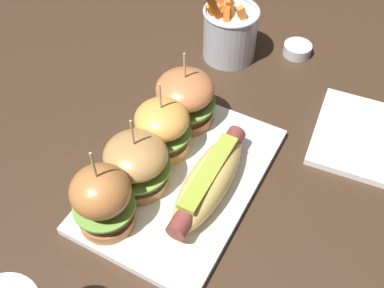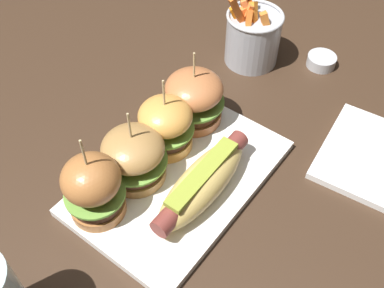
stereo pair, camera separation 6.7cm
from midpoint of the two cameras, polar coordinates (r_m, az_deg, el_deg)
The scene contains 10 objects.
ground_plane at distance 0.70m, azimuth 1.16°, elevation -4.64°, with size 3.00×3.00×0.00m, color #382619.
platter_main at distance 0.69m, azimuth 1.17°, elevation -4.30°, with size 0.32×0.21×0.01m, color white.
hot_dog at distance 0.65m, azimuth 4.28°, elevation -4.92°, with size 0.20×0.06×0.05m.
slider_far_left at distance 0.62m, azimuth -9.15°, elevation -5.56°, with size 0.08×0.08×0.15m.
slider_center_left at distance 0.66m, azimuth -4.33°, elevation -1.68°, with size 0.10×0.10×0.13m.
slider_center_right at distance 0.69m, azimuth -0.51°, elevation 2.26°, with size 0.09×0.09×0.13m.
slider_far_right at distance 0.73m, azimuth 2.89°, elevation 5.63°, with size 0.10×0.10×0.13m.
fries_bucket at distance 0.88m, azimuth 9.77°, elevation 12.94°, with size 0.10×0.10×0.15m.
sauce_ramekin at distance 0.92m, azimuth 17.86°, elevation 9.75°, with size 0.05×0.05×0.02m.
side_plate at distance 0.79m, azimuth 24.67°, elevation -2.03°, with size 0.18×0.18×0.01m, color white.
Camera 2 is at (-0.32, -0.27, 0.57)m, focal length 42.91 mm.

